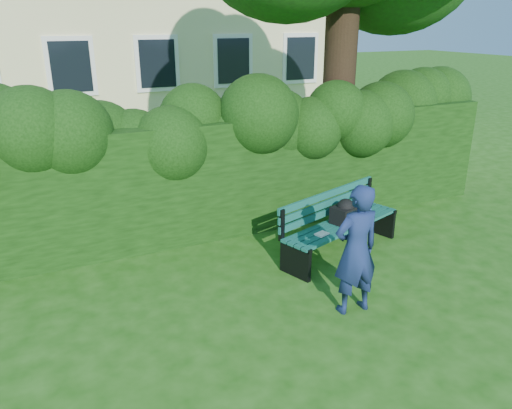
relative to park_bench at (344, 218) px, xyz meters
name	(u,v)px	position (x,y,z in m)	size (l,w,h in m)	color
ground	(276,290)	(-1.42, -0.62, -0.50)	(80.00, 80.00, 0.00)	#1A4B0D
hedge	(213,175)	(-1.42, 1.58, 0.40)	(10.00, 1.00, 1.80)	black
park_bench	(344,218)	(0.00, 0.00, 0.00)	(2.16, 1.20, 0.89)	#115545
man_reading	(356,250)	(-0.82, -1.40, 0.27)	(0.56, 0.37, 1.55)	navy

